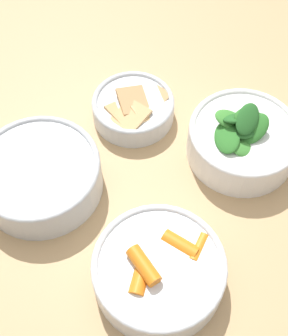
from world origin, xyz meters
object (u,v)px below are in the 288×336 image
Objects in this scene: bowl_carrots at (159,270)px; bowl_greens at (242,139)px; bowl_beans_hotdog at (40,176)px; bowl_cookies at (133,107)px.

bowl_carrots is 0.26m from bowl_greens.
bowl_greens is at bearing -92.45° from bowl_carrots.
bowl_beans_hotdog is at bearing 41.57° from bowl_greens.
bowl_greens is 0.19m from bowl_cookies.
bowl_beans_hotdog is at bearing 75.38° from bowl_cookies.
bowl_cookies is (0.18, -0.24, -0.01)m from bowl_carrots.
bowl_beans_hotdog is (0.23, -0.04, -0.00)m from bowl_carrots.
bowl_carrots reaches higher than bowl_beans_hotdog.
bowl_carrots reaches higher than bowl_cookies.
bowl_carrots is at bearing 87.55° from bowl_greens.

